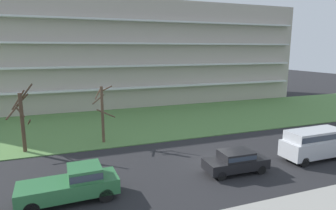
{
  "coord_description": "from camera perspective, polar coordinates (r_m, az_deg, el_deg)",
  "views": [
    {
      "loc": [
        -10.44,
        -17.89,
        8.42
      ],
      "look_at": [
        -1.54,
        6.0,
        3.47
      ],
      "focal_mm": 30.69,
      "sensor_mm": 36.0,
      "label": 1
    }
  ],
  "objects": [
    {
      "name": "tree_far_left",
      "position": [
        26.28,
        -27.0,
        -2.36
      ],
      "size": [
        2.2,
        1.6,
        5.7
      ],
      "color": "#4C3828",
      "rests_on": "ground"
    },
    {
      "name": "grass_lawn_strip",
      "position": [
        34.59,
        -2.24,
        -3.04
      ],
      "size": [
        80.0,
        16.0,
        0.08
      ],
      "primitive_type": "cube",
      "color": "#547F42",
      "rests_on": "ground"
    },
    {
      "name": "ground",
      "position": [
        22.36,
        9.29,
        -11.29
      ],
      "size": [
        160.0,
        160.0,
        0.0
      ],
      "primitive_type": "plane",
      "color": "#232326"
    },
    {
      "name": "van_silver_center_right",
      "position": [
        25.01,
        27.08,
        -6.57
      ],
      "size": [
        5.23,
        2.07,
        2.36
      ],
      "rotation": [
        0.0,
        0.0,
        0.01
      ],
      "color": "#B7BABF",
      "rests_on": "ground"
    },
    {
      "name": "tree_left",
      "position": [
        26.44,
        -12.88,
        -1.44
      ],
      "size": [
        1.89,
        2.05,
        5.25
      ],
      "color": "brown",
      "rests_on": "ground"
    },
    {
      "name": "pickup_green_near_left",
      "position": [
        17.54,
        -18.32,
        -14.58
      ],
      "size": [
        5.47,
        2.2,
        1.95
      ],
      "rotation": [
        0.0,
        0.0,
        0.04
      ],
      "color": "#2D6B3D",
      "rests_on": "ground"
    },
    {
      "name": "sedan_black_center_left",
      "position": [
        20.7,
        13.3,
        -10.71
      ],
      "size": [
        4.45,
        1.94,
        1.57
      ],
      "rotation": [
        0.0,
        0.0,
        -0.03
      ],
      "color": "black",
      "rests_on": "ground"
    },
    {
      "name": "apartment_building",
      "position": [
        46.72,
        -7.64,
        10.0
      ],
      "size": [
        53.93,
        12.25,
        15.38
      ],
      "color": "#B2A899",
      "rests_on": "ground"
    }
  ]
}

